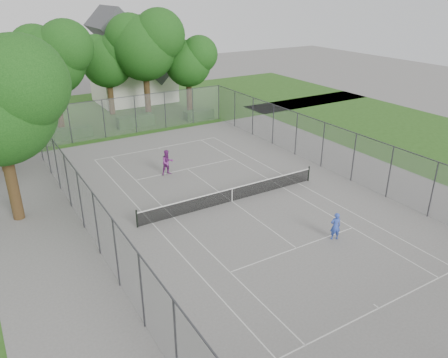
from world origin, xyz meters
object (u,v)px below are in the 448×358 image
tennis_net (232,194)px  girl_player (335,226)px  house (132,64)px  woman_player (167,162)px

tennis_net → girl_player: (2.37, -6.73, 0.28)m
tennis_net → house: (4.40, 29.18, 3.84)m
girl_player → woman_player: size_ratio=0.85×
tennis_net → girl_player: size_ratio=8.10×
girl_player → house: bearing=-70.4°
woman_player → tennis_net: bearing=-75.7°
house → girl_player: bearing=-93.2°
tennis_net → girl_player: 7.14m
house → woman_player: house is taller
house → woman_player: size_ratio=5.75×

